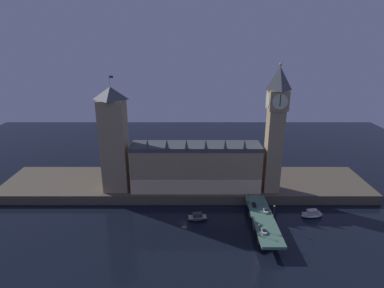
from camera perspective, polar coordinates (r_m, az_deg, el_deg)
name	(u,v)px	position (r m, az deg, el deg)	size (l,w,h in m)	color
ground_plane	(183,223)	(167.21, -1.62, -13.83)	(400.00, 400.00, 0.00)	black
embankment	(184,184)	(200.00, -1.38, -7.15)	(220.00, 42.00, 5.48)	brown
parliament_hall	(194,166)	(184.21, 0.43, -4.02)	(73.03, 17.26, 32.03)	tan
clock_tower	(274,127)	(178.89, 14.33, 2.98)	(10.50, 10.61, 71.40)	tan
victoria_tower	(113,140)	(183.15, -13.92, 0.72)	(13.94, 13.94, 65.01)	tan
bridge	(262,221)	(164.35, 12.26, -13.18)	(10.52, 46.00, 6.08)	#4C7560
car_northbound_lead	(253,204)	(172.31, 10.75, -10.50)	(1.86, 3.94, 1.49)	black
car_northbound_trail	(263,231)	(152.47, 12.43, -14.85)	(1.97, 4.38, 1.37)	silver
car_southbound_trail	(264,211)	(167.94, 12.73, -11.47)	(1.89, 4.17, 1.52)	white
pedestrian_near_rail	(259,234)	(149.38, 11.79, -15.44)	(0.38, 0.38, 1.74)	black
pedestrian_mid_walk	(270,212)	(167.09, 13.64, -11.63)	(0.38, 0.38, 1.73)	black
pedestrian_far_rail	(248,202)	(173.58, 9.87, -10.12)	(0.38, 0.38, 1.81)	black
street_lamp_near	(258,228)	(148.28, 11.66, -14.43)	(1.34, 0.60, 5.90)	#2D3333
street_lamp_mid	(273,210)	(162.42, 14.17, -11.25)	(1.34, 0.60, 6.81)	#2D3333
street_lamp_far	(247,196)	(173.05, 9.73, -9.06)	(1.34, 0.60, 6.42)	#2D3333
boat_upstream	(196,217)	(168.65, 0.74, -12.93)	(10.86, 5.91, 3.99)	#28282D
boat_downstream	(311,214)	(182.48, 20.33, -11.58)	(11.81, 6.15, 4.02)	white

